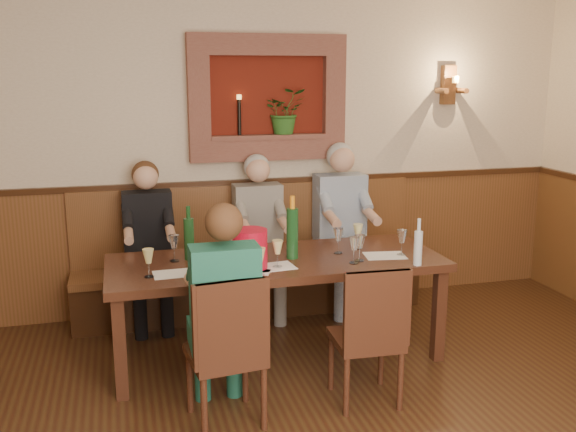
% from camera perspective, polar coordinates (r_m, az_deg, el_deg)
% --- Properties ---
extents(room_shell, '(6.04, 6.04, 2.82)m').
position_cam_1_polar(room_shell, '(2.69, 8.48, 8.76)').
color(room_shell, beige).
rests_on(room_shell, ground).
extents(wainscoting, '(6.02, 6.02, 1.15)m').
position_cam_1_polar(wainscoting, '(3.06, 7.66, -16.32)').
color(wainscoting, brown).
rests_on(wainscoting, ground).
extents(wall_niche, '(1.36, 0.30, 1.06)m').
position_cam_1_polar(wall_niche, '(5.57, -1.38, 10.00)').
color(wall_niche, '#5F180D').
rests_on(wall_niche, ground).
extents(wall_sconce, '(0.25, 0.20, 0.35)m').
position_cam_1_polar(wall_sconce, '(6.15, 14.14, 11.16)').
color(wall_sconce, brown).
rests_on(wall_sconce, ground).
extents(dining_table, '(2.40, 0.90, 0.75)m').
position_cam_1_polar(dining_table, '(4.65, -1.04, -4.71)').
color(dining_table, '#331A0F').
rests_on(dining_table, ground).
extents(bench, '(3.00, 0.45, 1.11)m').
position_cam_1_polar(bench, '(5.64, -3.33, -5.30)').
color(bench, '#381E0F').
rests_on(bench, ground).
extents(chair_near_left, '(0.46, 0.46, 0.95)m').
position_cam_1_polar(chair_near_left, '(3.95, -5.49, -14.30)').
color(chair_near_left, '#331A0F').
rests_on(chair_near_left, ground).
extents(chair_near_right, '(0.43, 0.43, 0.92)m').
position_cam_1_polar(chair_near_right, '(4.20, 6.94, -12.75)').
color(chair_near_right, '#331A0F').
rests_on(chair_near_right, ground).
extents(person_bench_left, '(0.40, 0.49, 1.37)m').
position_cam_1_polar(person_bench_left, '(5.37, -12.17, -3.86)').
color(person_bench_left, black).
rests_on(person_bench_left, ground).
extents(person_bench_mid, '(0.41, 0.50, 1.39)m').
position_cam_1_polar(person_bench_mid, '(5.48, -2.49, -3.13)').
color(person_bench_mid, '#5E5856').
rests_on(person_bench_mid, ground).
extents(person_bench_right, '(0.44, 0.54, 1.47)m').
position_cam_1_polar(person_bench_right, '(5.67, 4.87, -2.25)').
color(person_bench_right, navy).
rests_on(person_bench_right, ground).
extents(person_chair_front, '(0.39, 0.48, 1.36)m').
position_cam_1_polar(person_chair_front, '(3.88, -5.73, -10.23)').
color(person_chair_front, '#184C55').
rests_on(person_chair_front, ground).
extents(spittoon_bucket, '(0.26, 0.26, 0.27)m').
position_cam_1_polar(spittoon_bucket, '(4.39, -3.40, -2.94)').
color(spittoon_bucket, red).
rests_on(spittoon_bucket, dining_table).
extents(wine_bottle_green_a, '(0.10, 0.10, 0.46)m').
position_cam_1_polar(wine_bottle_green_a, '(4.60, 0.39, -1.44)').
color(wine_bottle_green_a, '#19471E').
rests_on(wine_bottle_green_a, dining_table).
extents(wine_bottle_green_b, '(0.09, 0.09, 0.39)m').
position_cam_1_polar(wine_bottle_green_b, '(4.63, -8.79, -1.92)').
color(wine_bottle_green_b, '#19471E').
rests_on(wine_bottle_green_b, dining_table).
extents(water_bottle, '(0.08, 0.08, 0.33)m').
position_cam_1_polar(water_bottle, '(4.54, 11.49, -2.70)').
color(water_bottle, silver).
rests_on(water_bottle, dining_table).
extents(tasting_sheet_a, '(0.29, 0.21, 0.00)m').
position_cam_1_polar(tasting_sheet_a, '(4.36, -10.06, -5.07)').
color(tasting_sheet_a, white).
rests_on(tasting_sheet_a, dining_table).
extents(tasting_sheet_b, '(0.31, 0.24, 0.00)m').
position_cam_1_polar(tasting_sheet_b, '(4.44, -1.33, -4.54)').
color(tasting_sheet_b, white).
rests_on(tasting_sheet_b, dining_table).
extents(tasting_sheet_c, '(0.32, 0.25, 0.00)m').
position_cam_1_polar(tasting_sheet_c, '(4.76, 8.59, -3.49)').
color(tasting_sheet_c, white).
rests_on(tasting_sheet_c, dining_table).
extents(tasting_sheet_d, '(0.30, 0.26, 0.00)m').
position_cam_1_polar(tasting_sheet_d, '(4.32, -3.35, -5.06)').
color(tasting_sheet_d, white).
rests_on(tasting_sheet_d, dining_table).
extents(wine_glass_0, '(0.08, 0.08, 0.19)m').
position_cam_1_polar(wine_glass_0, '(4.30, -12.28, -4.12)').
color(wine_glass_0, '#E6DC89').
rests_on(wine_glass_0, dining_table).
extents(wine_glass_1, '(0.08, 0.08, 0.19)m').
position_cam_1_polar(wine_glass_1, '(4.62, -10.09, -2.84)').
color(wine_glass_1, white).
rests_on(wine_glass_1, dining_table).
extents(wine_glass_2, '(0.08, 0.08, 0.19)m').
position_cam_1_polar(wine_glass_2, '(4.37, -6.61, -3.64)').
color(wine_glass_2, '#E6DC89').
rests_on(wine_glass_2, dining_table).
extents(wine_glass_3, '(0.08, 0.08, 0.19)m').
position_cam_1_polar(wine_glass_3, '(4.62, -4.93, -2.69)').
color(wine_glass_3, white).
rests_on(wine_glass_3, dining_table).
extents(wine_glass_4, '(0.08, 0.08, 0.19)m').
position_cam_1_polar(wine_glass_4, '(4.41, -0.93, -3.38)').
color(wine_glass_4, '#E6DC89').
rests_on(wine_glass_4, dining_table).
extents(wine_glass_5, '(0.08, 0.08, 0.19)m').
position_cam_1_polar(wine_glass_5, '(4.77, 0.38, -2.13)').
color(wine_glass_5, '#E6DC89').
rests_on(wine_glass_5, dining_table).
extents(wine_glass_6, '(0.08, 0.08, 0.19)m').
position_cam_1_polar(wine_glass_6, '(4.52, 5.90, -3.04)').
color(wine_glass_6, white).
rests_on(wine_glass_6, dining_table).
extents(wine_glass_7, '(0.08, 0.08, 0.19)m').
position_cam_1_polar(wine_glass_7, '(4.90, 6.22, -1.82)').
color(wine_glass_7, '#E6DC89').
rests_on(wine_glass_7, dining_table).
extents(wine_glass_8, '(0.08, 0.08, 0.19)m').
position_cam_1_polar(wine_glass_8, '(4.77, 10.08, -2.35)').
color(wine_glass_8, white).
rests_on(wine_glass_8, dining_table).
extents(wine_glass_9, '(0.08, 0.08, 0.19)m').
position_cam_1_polar(wine_glass_9, '(4.23, -2.51, -4.11)').
color(wine_glass_9, '#E6DC89').
rests_on(wine_glass_9, dining_table).
extents(wine_glass_10, '(0.08, 0.08, 0.19)m').
position_cam_1_polar(wine_glass_10, '(4.76, 4.49, -2.22)').
color(wine_glass_10, white).
rests_on(wine_glass_10, dining_table).
extents(wine_glass_11, '(0.08, 0.08, 0.19)m').
position_cam_1_polar(wine_glass_11, '(4.58, 6.40, -2.85)').
color(wine_glass_11, white).
rests_on(wine_glass_11, dining_table).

